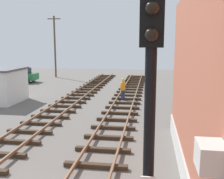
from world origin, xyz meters
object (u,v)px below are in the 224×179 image
signal_mast (150,117)px  utility_pole_far (55,46)px  track_worker_foreground (123,89)px  control_hut (2,85)px  parked_car_green (20,75)px

signal_mast → utility_pole_far: bearing=112.5°
utility_pole_far → signal_mast: bearing=-67.5°
signal_mast → track_worker_foreground: 18.49m
track_worker_foreground → control_hut: bearing=-167.2°
track_worker_foreground → signal_mast: bearing=-82.7°
utility_pole_far → track_worker_foreground: (10.98, -14.03, -3.47)m
parked_car_green → utility_pole_far: bearing=63.6°
signal_mast → parked_car_green: 31.33m
parked_car_green → track_worker_foreground: 16.16m
parked_car_green → track_worker_foreground: size_ratio=2.25×
utility_pole_far → track_worker_foreground: 18.15m
control_hut → utility_pole_far: utility_pole_far is taller
track_worker_foreground → utility_pole_far: bearing=128.0°
signal_mast → track_worker_foreground: signal_mast is taller
utility_pole_far → track_worker_foreground: bearing=-52.0°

